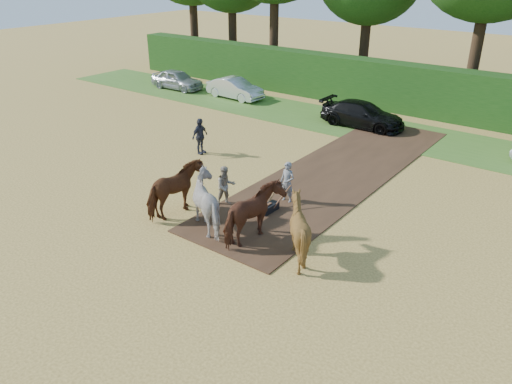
{
  "coord_description": "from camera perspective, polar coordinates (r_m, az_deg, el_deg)",
  "views": [
    {
      "loc": [
        11.23,
        -12.06,
        8.96
      ],
      "look_at": [
        1.56,
        0.74,
        1.4
      ],
      "focal_mm": 35.0,
      "sensor_mm": 36.0,
      "label": 1
    }
  ],
  "objects": [
    {
      "name": "plough_team",
      "position": [
        17.47,
        -2.47,
        -1.83
      ],
      "size": [
        6.73,
        4.88,
        2.05
      ],
      "color": "brown",
      "rests_on": "ground"
    },
    {
      "name": "ground",
      "position": [
        18.75,
        -5.17,
        -3.42
      ],
      "size": [
        120.0,
        120.0,
        0.0
      ],
      "primitive_type": "plane",
      "color": "gold",
      "rests_on": "ground"
    },
    {
      "name": "spectator_near",
      "position": [
        19.6,
        -3.48,
        0.66
      ],
      "size": [
        0.94,
        1.01,
        1.65
      ],
      "primitive_type": "imported",
      "rotation": [
        0.0,
        0.0,
        1.05
      ],
      "color": "#B7AA8F",
      "rests_on": "ground"
    },
    {
      "name": "grass_verge",
      "position": [
        29.75,
        13.22,
        7.06
      ],
      "size": [
        50.0,
        5.0,
        0.03
      ],
      "primitive_type": "cube",
      "color": "#38601E",
      "rests_on": "ground"
    },
    {
      "name": "hedgerow",
      "position": [
        33.4,
        16.79,
        11.27
      ],
      "size": [
        46.0,
        1.6,
        3.0
      ],
      "primitive_type": "cube",
      "color": "#14380F",
      "rests_on": "ground"
    },
    {
      "name": "parked_cars",
      "position": [
        29.05,
        16.27,
        7.74
      ],
      "size": [
        35.56,
        2.72,
        1.46
      ],
      "color": "#A3A6A9",
      "rests_on": "ground"
    },
    {
      "name": "spectator_far",
      "position": [
        25.08,
        -6.42,
        6.35
      ],
      "size": [
        0.49,
        1.08,
        1.82
      ],
      "primitive_type": "imported",
      "rotation": [
        0.0,
        0.0,
        1.61
      ],
      "color": "#242630",
      "rests_on": "ground"
    },
    {
      "name": "earth_strip",
      "position": [
        23.19,
        9.26,
        2.22
      ],
      "size": [
        4.5,
        17.0,
        0.05
      ],
      "primitive_type": "cube",
      "color": "#472D1C",
      "rests_on": "ground"
    }
  ]
}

